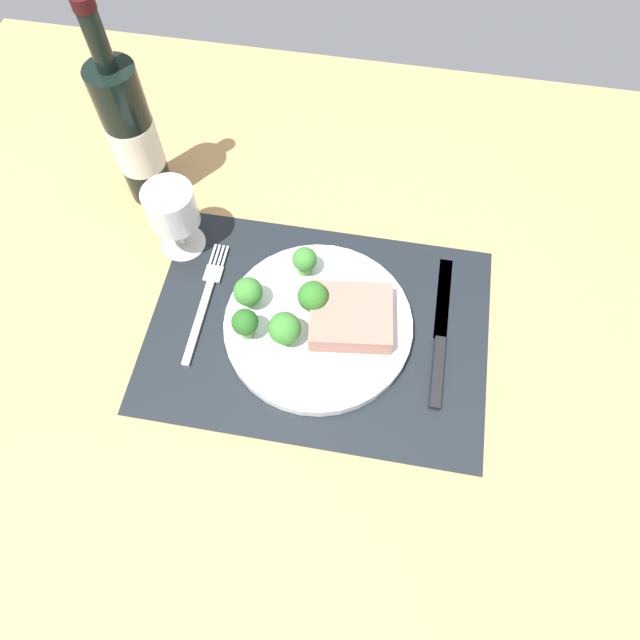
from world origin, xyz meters
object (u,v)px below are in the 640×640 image
steak (351,317)px  knife (440,342)px  fork (205,300)px  wine_bottle (133,135)px  wine_glass (172,211)px  plate (318,325)px

steak → knife: 12.43cm
fork → wine_bottle: wine_bottle is taller
wine_bottle → wine_glass: size_ratio=2.79×
knife → wine_glass: (-38.14, 9.93, 6.97)cm
plate → knife: size_ratio=1.09×
plate → fork: (-16.07, 1.42, -0.55)cm
knife → wine_glass: wine_glass is taller
knife → fork: bearing=175.7°
plate → wine_bottle: size_ratio=0.80×
steak → fork: (-20.25, 0.72, -2.84)cm
fork → knife: (32.37, -0.89, 0.05)cm
plate → knife: 16.31cm
steak → wine_glass: size_ratio=0.94×
plate → fork: plate is taller
fork → wine_glass: wine_glass is taller
steak → wine_bottle: (-33.51, 18.74, 8.04)cm
fork → wine_glass: bearing=120.6°
fork → plate: bearing=-7.0°
knife → wine_bottle: wine_bottle is taller
fork → knife: bearing=-3.5°
fork → wine_glass: size_ratio=1.71×
fork → knife: 32.38cm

